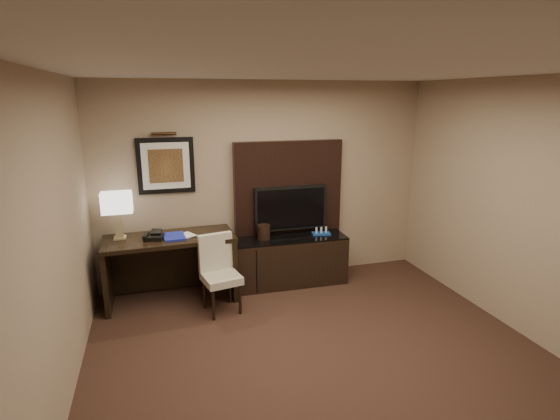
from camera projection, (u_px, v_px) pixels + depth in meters
name	position (u px, v px, depth m)	size (l,w,h in m)	color
floor	(337.00, 382.00, 3.94)	(4.50, 5.00, 0.01)	#311D16
ceiling	(349.00, 68.00, 3.25)	(4.50, 5.00, 0.01)	silver
wall_back	(266.00, 183.00, 5.91)	(4.50, 0.01, 2.70)	gray
wall_left	(39.00, 269.00, 2.98)	(0.01, 5.00, 2.70)	gray
wall_right	(557.00, 219.00, 4.20)	(0.01, 5.00, 2.70)	gray
desk	(172.00, 269.00, 5.42)	(1.56, 0.67, 0.83)	black
credenza	(275.00, 261.00, 5.91)	(1.91, 0.53, 0.66)	black
tv_wall_panel	(288.00, 189.00, 5.96)	(1.50, 0.12, 1.30)	black
tv	(290.00, 208.00, 5.93)	(1.00, 0.08, 0.60)	black
artwork	(166.00, 166.00, 5.47)	(0.70, 0.04, 0.70)	black
picture_light	(164.00, 134.00, 5.33)	(0.04, 0.04, 0.30)	#3D2613
desk_chair	(221.00, 278.00, 5.12)	(0.41, 0.47, 0.86)	beige
table_lamp	(118.00, 217.00, 5.19)	(0.33, 0.19, 0.54)	#9D8B62
desk_phone	(154.00, 235.00, 5.21)	(0.22, 0.19, 0.11)	black
blue_folder	(174.00, 236.00, 5.29)	(0.25, 0.33, 0.02)	#172296
book	(181.00, 229.00, 5.26)	(0.15, 0.02, 0.21)	#BFA996
ice_bucket	(264.00, 232.00, 5.76)	(0.17, 0.17, 0.19)	black
minibar_tray	(321.00, 231.00, 5.97)	(0.25, 0.15, 0.09)	#164194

